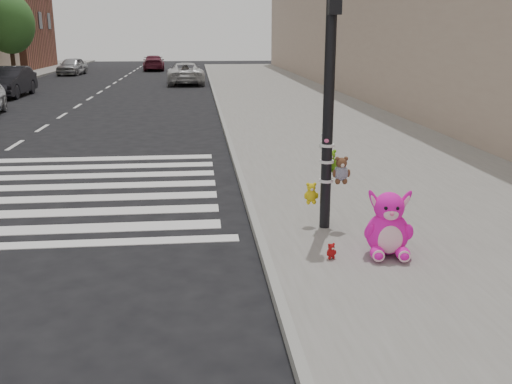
{
  "coord_description": "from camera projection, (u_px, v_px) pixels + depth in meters",
  "views": [
    {
      "loc": [
        0.66,
        -6.5,
        3.07
      ],
      "look_at": [
        1.52,
        1.75,
        0.75
      ],
      "focal_mm": 40.0,
      "sensor_mm": 36.0,
      "label": 1
    }
  ],
  "objects": [
    {
      "name": "car_dark_far",
      "position": [
        9.0,
        82.0,
        28.19
      ],
      "size": [
        1.61,
        4.5,
        1.48
      ],
      "primitive_type": "imported",
      "rotation": [
        0.0,
        0.0,
        -0.01
      ],
      "color": "black",
      "rests_on": "ground"
    },
    {
      "name": "pink_bunny",
      "position": [
        388.0,
        228.0,
        7.71
      ],
      "size": [
        0.67,
        0.75,
        0.93
      ],
      "rotation": [
        0.0,
        0.0,
        -0.15
      ],
      "color": "#F914B8",
      "rests_on": "sidewalk_near"
    },
    {
      "name": "car_white_near",
      "position": [
        185.0,
        73.0,
        35.14
      ],
      "size": [
        2.37,
        4.81,
        1.31
      ],
      "primitive_type": "imported",
      "rotation": [
        0.0,
        0.0,
        3.18
      ],
      "color": "silver",
      "rests_on": "ground"
    },
    {
      "name": "bld_far_e",
      "position": [
        3.0,
        15.0,
        48.31
      ],
      "size": [
        6.0,
        10.0,
        9.0
      ],
      "primitive_type": "cube",
      "color": "brown",
      "rests_on": "ground"
    },
    {
      "name": "tree_far_c",
      "position": [
        9.0,
        23.0,
        36.51
      ],
      "size": [
        3.2,
        3.2,
        5.44
      ],
      "color": "#382619",
      "rests_on": "sidewalk_far"
    },
    {
      "name": "signal_pole",
      "position": [
        329.0,
        121.0,
        8.5
      ],
      "size": [
        0.68,
        0.49,
        4.0
      ],
      "color": "black",
      "rests_on": "sidewalk_near"
    },
    {
      "name": "car_silver_deep",
      "position": [
        72.0,
        66.0,
        42.94
      ],
      "size": [
        1.92,
        3.94,
        1.3
      ],
      "primitive_type": "imported",
      "rotation": [
        0.0,
        0.0,
        -0.1
      ],
      "color": "#A6A7AB",
      "rests_on": "ground"
    },
    {
      "name": "sidewalk_near",
      "position": [
        343.0,
        137.0,
        17.05
      ],
      "size": [
        7.0,
        80.0,
        0.14
      ],
      "primitive_type": "cube",
      "color": "slate",
      "rests_on": "ground"
    },
    {
      "name": "ground",
      "position": [
        148.0,
        292.0,
        6.99
      ],
      "size": [
        120.0,
        120.0,
        0.0
      ],
      "primitive_type": "plane",
      "color": "black",
      "rests_on": "ground"
    },
    {
      "name": "red_teddy",
      "position": [
        331.0,
        251.0,
        7.64
      ],
      "size": [
        0.18,
        0.15,
        0.22
      ],
      "primitive_type": null,
      "rotation": [
        0.0,
        0.0,
        0.3
      ],
      "color": "#9E0F10",
      "rests_on": "sidewalk_near"
    },
    {
      "name": "curb_edge",
      "position": [
        228.0,
        139.0,
        16.7
      ],
      "size": [
        0.12,
        80.0,
        0.15
      ],
      "primitive_type": "cube",
      "color": "gray",
      "rests_on": "ground"
    },
    {
      "name": "car_maroon_near",
      "position": [
        154.0,
        63.0,
        48.01
      ],
      "size": [
        1.99,
        4.39,
        1.25
      ],
      "primitive_type": "imported",
      "rotation": [
        0.0,
        0.0,
        3.2
      ],
      "color": "maroon",
      "rests_on": "ground"
    }
  ]
}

